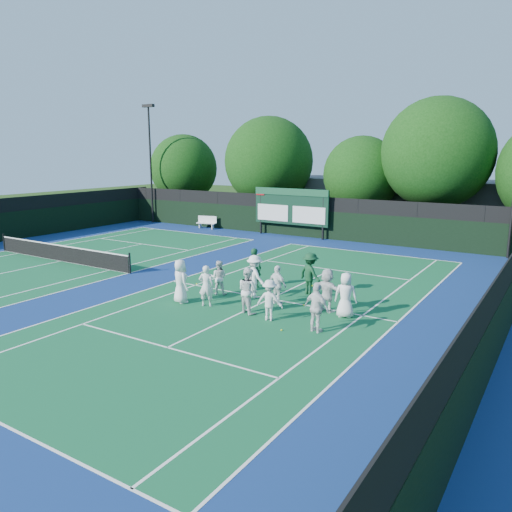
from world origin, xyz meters
The scene contains 33 objects.
ground centered at (0.00, 0.00, 0.00)m, with size 120.00×120.00×0.00m, color #1C3A0F.
court_apron centered at (-6.00, 1.00, 0.00)m, with size 34.00×32.00×0.01m, color navy.
near_court centered at (0.00, 1.00, 0.01)m, with size 11.05×23.85×0.01m.
left_court centered at (-14.00, 1.00, 0.01)m, with size 11.05×23.85×0.01m.
back_fence centered at (-6.00, 16.00, 1.36)m, with size 34.00×0.08×3.00m.
divider_fence_right centered at (9.00, 1.00, 1.36)m, with size 0.08×32.00×3.00m.
scoreboard centered at (-7.01, 15.59, 2.19)m, with size 6.00×0.21×3.55m.
clubhouse centered at (-2.00, 24.00, 2.00)m, with size 18.00×6.00×4.00m, color #56555A.
light_pole_left centered at (-21.00, 15.70, 6.30)m, with size 1.20×0.30×10.12m.
tennis_net centered at (-14.00, 1.00, 0.49)m, with size 11.30×0.10×1.10m.
bench centered at (-14.67, 15.37, 0.55)m, with size 1.68×0.81×1.03m.
tree_a centered at (-20.36, 19.58, 4.50)m, with size 6.19×6.19×7.76m.
tree_b centered at (-11.14, 19.58, 5.18)m, with size 7.35×7.35×9.05m.
tree_c centered at (-3.03, 19.58, 4.34)m, with size 5.70×5.70×7.35m.
tree_d centered at (2.34, 19.58, 5.86)m, with size 7.58×7.58×9.85m.
tennis_ball_0 centered at (-4.15, 1.16, 0.03)m, with size 0.07×0.07×0.07m, color #CAE01A.
tennis_ball_1 centered at (0.86, 3.54, 0.03)m, with size 0.07×0.07×0.07m, color #CAE01A.
tennis_ball_2 centered at (2.32, -2.10, 0.03)m, with size 0.07×0.07×0.07m, color #CAE01A.
tennis_ball_3 centered at (-2.48, 0.49, 0.03)m, with size 0.07×0.07×0.07m, color #CAE01A.
tennis_ball_4 centered at (0.60, 3.81, 0.03)m, with size 0.07×0.07×0.07m, color #CAE01A.
tennis_ball_5 centered at (1.64, 0.91, 0.03)m, with size 0.07×0.07×0.07m, color #CAE01A.
player_front_0 centered at (-2.88, -1.42, 0.91)m, with size 0.89×0.58×1.82m, color white.
player_front_1 centered at (-1.67, -1.23, 0.85)m, with size 0.62×0.41×1.70m, color silver.
player_front_2 centered at (0.22, -1.04, 0.90)m, with size 0.88×0.68×1.80m, color silver.
player_front_3 centered at (1.36, -1.33, 0.77)m, with size 1.00×0.57×1.55m, color silver.
player_front_4 centered at (3.38, -1.54, 0.87)m, with size 1.02×0.43×1.75m, color silver.
player_back_0 centered at (-2.29, 0.42, 0.76)m, with size 0.74×0.57×1.52m, color silver.
player_back_1 centered at (-0.70, 0.86, 0.93)m, with size 1.20×0.69×1.85m, color white.
player_back_2 centered at (0.61, 0.54, 0.81)m, with size 0.95×0.40×1.63m, color white.
player_back_3 centered at (2.72, 0.78, 0.86)m, with size 1.59×0.51×1.72m, color silver.
player_back_4 centered at (3.60, 0.50, 0.87)m, with size 0.85×0.55×1.73m, color white.
coach_left centered at (-1.61, 2.24, 0.92)m, with size 0.67×0.44×1.85m, color #0F381F.
coach_right centered at (1.10, 2.54, 0.94)m, with size 1.21×0.70×1.87m, color #103B1F.
Camera 1 is at (10.46, -16.51, 6.13)m, focal length 35.00 mm.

